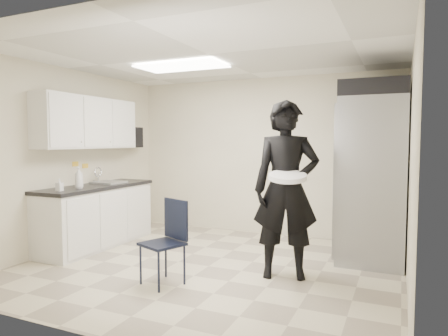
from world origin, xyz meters
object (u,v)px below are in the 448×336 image
at_px(lower_counter, 97,217).
at_px(commercial_fridge, 374,179).
at_px(folding_chair, 162,244).
at_px(man_tuxedo, 286,189).

height_order(lower_counter, commercial_fridge, commercial_fridge).
bearing_deg(commercial_fridge, folding_chair, -134.57).
height_order(folding_chair, man_tuxedo, man_tuxedo).
xyz_separation_m(lower_counter, commercial_fridge, (3.78, 1.07, 0.62)).
relative_size(lower_counter, folding_chair, 2.13).
bearing_deg(folding_chair, lower_counter, 172.74).
xyz_separation_m(commercial_fridge, man_tuxedo, (-0.86, -1.25, -0.04)).
bearing_deg(folding_chair, man_tuxedo, 55.78).
relative_size(lower_counter, commercial_fridge, 0.90).
xyz_separation_m(lower_counter, man_tuxedo, (2.92, -0.18, 0.58)).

